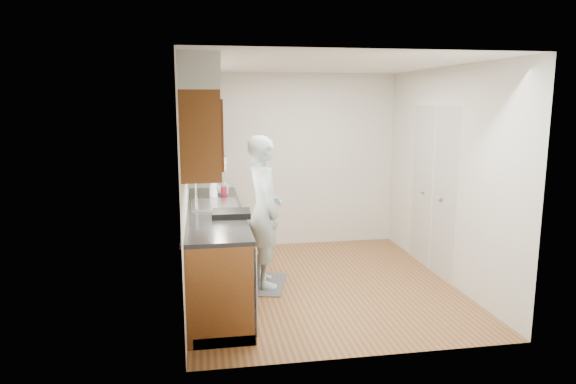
# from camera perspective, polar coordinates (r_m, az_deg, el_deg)

# --- Properties ---
(floor) EXTENTS (3.50, 3.50, 0.00)m
(floor) POSITION_cam_1_polar(r_m,az_deg,el_deg) (6.10, 3.62, -10.14)
(floor) COLOR olive
(floor) RESTS_ON ground
(ceiling) EXTENTS (3.50, 3.50, 0.00)m
(ceiling) POSITION_cam_1_polar(r_m,az_deg,el_deg) (5.74, 3.91, 13.98)
(ceiling) COLOR white
(ceiling) RESTS_ON wall_left
(wall_left) EXTENTS (0.02, 3.50, 2.50)m
(wall_left) POSITION_cam_1_polar(r_m,az_deg,el_deg) (5.64, -11.25, 1.13)
(wall_left) COLOR silver
(wall_left) RESTS_ON floor
(wall_right) EXTENTS (0.02, 3.50, 2.50)m
(wall_right) POSITION_cam_1_polar(r_m,az_deg,el_deg) (6.31, 17.14, 1.82)
(wall_right) COLOR silver
(wall_right) RESTS_ON floor
(wall_back) EXTENTS (3.00, 0.02, 2.50)m
(wall_back) POSITION_cam_1_polar(r_m,az_deg,el_deg) (7.49, 0.65, 3.52)
(wall_back) COLOR silver
(wall_back) RESTS_ON floor
(counter) EXTENTS (0.64, 2.80, 1.30)m
(counter) POSITION_cam_1_polar(r_m,az_deg,el_deg) (5.80, -8.01, -6.23)
(counter) COLOR brown
(counter) RESTS_ON floor
(upper_cabinets) EXTENTS (0.47, 2.80, 1.21)m
(upper_cabinets) POSITION_cam_1_polar(r_m,az_deg,el_deg) (5.61, -9.75, 8.31)
(upper_cabinets) COLOR brown
(upper_cabinets) RESTS_ON wall_left
(closet_door) EXTENTS (0.02, 1.22, 2.05)m
(closet_door) POSITION_cam_1_polar(r_m,az_deg,el_deg) (6.60, 15.78, 0.26)
(closet_door) COLOR white
(closet_door) RESTS_ON wall_right
(floor_mat) EXTENTS (0.62, 0.85, 0.01)m
(floor_mat) POSITION_cam_1_polar(r_m,az_deg,el_deg) (6.06, -2.62, -10.20)
(floor_mat) COLOR slate
(floor_mat) RESTS_ON floor
(person) EXTENTS (0.55, 0.75, 1.95)m
(person) POSITION_cam_1_polar(r_m,az_deg,el_deg) (5.80, -2.70, -1.06)
(person) COLOR #A8C7CD
(person) RESTS_ON floor_mat
(soap_bottle_a) EXTENTS (0.15, 0.15, 0.29)m
(soap_bottle_a) POSITION_cam_1_polar(r_m,az_deg,el_deg) (6.25, -8.31, 0.55)
(soap_bottle_a) COLOR silver
(soap_bottle_a) RESTS_ON counter
(soap_bottle_b) EXTENTS (0.11, 0.11, 0.19)m
(soap_bottle_b) POSITION_cam_1_polar(r_m,az_deg,el_deg) (6.57, -7.08, 0.59)
(soap_bottle_b) COLOR silver
(soap_bottle_b) RESTS_ON counter
(soap_bottle_c) EXTENTS (0.19, 0.19, 0.19)m
(soap_bottle_c) POSITION_cam_1_polar(r_m,az_deg,el_deg) (6.57, -8.05, 0.58)
(soap_bottle_c) COLOR silver
(soap_bottle_c) RESTS_ON counter
(soda_can) EXTENTS (0.09, 0.09, 0.13)m
(soda_can) POSITION_cam_1_polar(r_m,az_deg,el_deg) (6.37, -7.14, 0.03)
(soda_can) COLOR maroon
(soda_can) RESTS_ON counter
(steel_can) EXTENTS (0.08, 0.08, 0.13)m
(steel_can) POSITION_cam_1_polar(r_m,az_deg,el_deg) (6.36, -8.08, -0.02)
(steel_can) COLOR #A5A5AA
(steel_can) RESTS_ON counter
(dish_rack) EXTENTS (0.40, 0.34, 0.06)m
(dish_rack) POSITION_cam_1_polar(r_m,az_deg,el_deg) (5.29, -6.33, -2.41)
(dish_rack) COLOR black
(dish_rack) RESTS_ON counter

